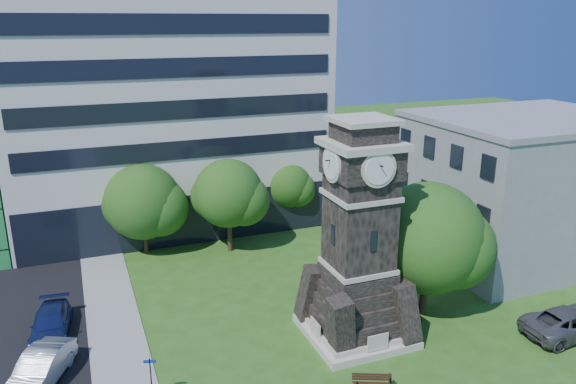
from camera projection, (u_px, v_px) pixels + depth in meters
name	position (u px, v px, depth m)	size (l,w,h in m)	color
ground	(321.00, 365.00, 28.64)	(160.00, 160.00, 0.00)	#2E5518
sidewalk	(119.00, 351.00, 29.77)	(3.00, 70.00, 0.06)	gray
clock_tower	(358.00, 247.00, 29.91)	(5.40, 5.40, 12.22)	beige
office_tall	(159.00, 53.00, 46.33)	(26.20, 15.11, 28.60)	silver
office_low	(524.00, 186.00, 41.18)	(15.20, 12.20, 10.40)	gray
car_street_mid	(40.00, 369.00, 26.98)	(1.68, 4.81, 1.59)	#A2A6AA
car_street_north	(51.00, 324.00, 31.11)	(1.99, 4.89, 1.42)	#121E51
car_east_lot	(570.00, 322.00, 31.20)	(2.60, 5.64, 1.57)	#515156
park_bench	(373.00, 383.00, 26.39)	(1.86, 0.50, 0.96)	black
street_sign	(151.00, 376.00, 25.37)	(0.56, 0.06, 2.35)	black
tree_nw	(144.00, 204.00, 41.44)	(6.21, 5.65, 6.86)	#332114
tree_nc	(229.00, 195.00, 41.60)	(5.65, 5.13, 7.15)	#332114
tree_ne	(287.00, 185.00, 46.80)	(4.46, 4.06, 5.83)	#332114
tree_east	(429.00, 241.00, 32.37)	(7.18, 6.52, 8.13)	#332114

